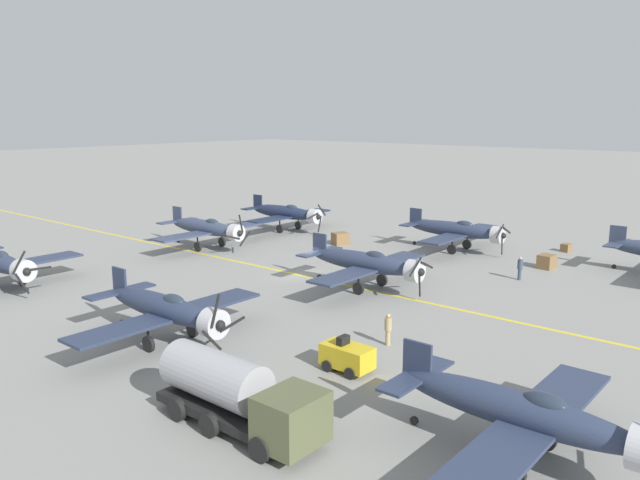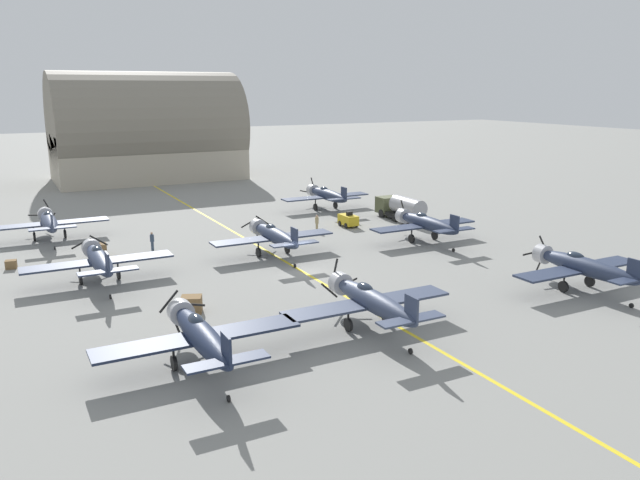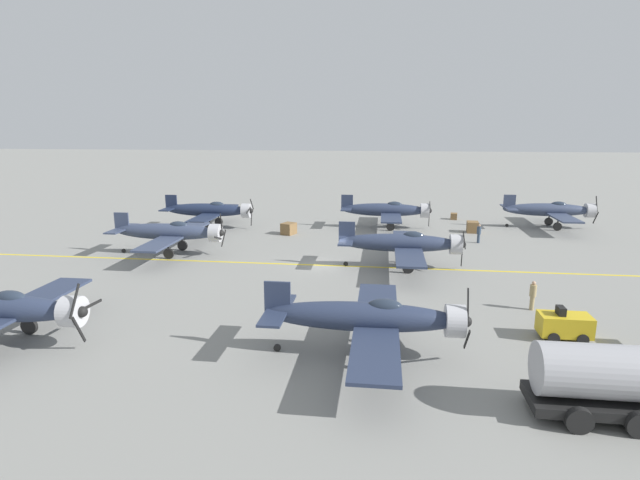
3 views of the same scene
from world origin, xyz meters
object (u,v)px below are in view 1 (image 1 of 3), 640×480
tow_tractor (347,356)px  supply_crate_outboard (566,248)px  airplane_near_left (287,213)px  ground_crew_walking (520,267)px  airplane_mid_right (166,309)px  ground_crew_inspecting (388,328)px  supply_crate_mid_lane (340,239)px  airplane_far_right (523,413)px  airplane_mid_left (457,230)px  supply_crate_by_tanker (547,262)px  fuel_tanker (238,395)px  airplane_mid_center (367,263)px  airplane_near_center (207,228)px

tow_tractor → supply_crate_outboard: (-35.30, -1.05, -0.41)m
airplane_near_left → ground_crew_walking: size_ratio=6.52×
airplane_mid_right → supply_crate_outboard: (-38.65, 9.15, -1.63)m
tow_tractor → supply_crate_outboard: tow_tractor is taller
ground_crew_walking → ground_crew_inspecting: ground_crew_walking is taller
supply_crate_mid_lane → airplane_far_right: bearing=47.7°
airplane_mid_left → supply_crate_mid_lane: (4.66, -10.27, -1.41)m
airplane_mid_left → airplane_mid_right: bearing=-11.9°
airplane_mid_right → ground_crew_walking: (-25.99, 9.82, -1.01)m
ground_crew_inspecting → supply_crate_mid_lane: (-19.94, -18.98, -0.40)m
supply_crate_by_tanker → supply_crate_mid_lane: size_ratio=0.97×
ground_crew_walking → ground_crew_inspecting: bearing=-0.2°
airplane_mid_right → tow_tractor: airplane_mid_right is taller
fuel_tanker → ground_crew_walking: fuel_tanker is taller
fuel_tanker → supply_crate_outboard: size_ratio=8.71×
airplane_far_right → airplane_mid_center: 23.72m
airplane_mid_center → fuel_tanker: (20.33, 8.15, -0.50)m
fuel_tanker → ground_crew_inspecting: bearing=-177.1°
airplane_far_right → supply_crate_outboard: bearing=-148.1°
ground_crew_inspecting → supply_crate_outboard: size_ratio=2.00×
supply_crate_by_tanker → supply_crate_mid_lane: bearing=-80.0°
ground_crew_inspecting → supply_crate_by_tanker: bearing=179.2°
supply_crate_by_tanker → airplane_mid_right: bearing=-18.0°
airplane_mid_left → airplane_near_left: size_ratio=1.00×
ground_crew_walking → supply_crate_by_tanker: size_ratio=1.31×
ground_crew_inspecting → supply_crate_by_tanker: ground_crew_inspecting is taller
airplane_mid_right → airplane_far_right: bearing=90.0°
airplane_far_right → supply_crate_by_tanker: (-30.26, -10.18, -1.43)m
fuel_tanker → airplane_mid_left: bearing=-165.7°
fuel_tanker → airplane_mid_center: bearing=-158.1°
supply_crate_outboard → ground_crew_inspecting: bearing=1.1°
ground_crew_walking → airplane_near_center: bearing=-73.8°
airplane_near_center → airplane_mid_center: airplane_near_center is taller
airplane_mid_center → supply_crate_by_tanker: airplane_mid_center is taller
tow_tractor → supply_crate_by_tanker: tow_tractor is taller
airplane_far_right → ground_crew_walking: size_ratio=6.52×
supply_crate_by_tanker → supply_crate_outboard: 7.69m
airplane_near_left → airplane_far_right: (28.96, 38.61, -0.00)m
airplane_mid_center → airplane_far_right: bearing=49.1°
airplane_mid_center → airplane_near_left: bearing=-123.8°
airplane_near_left → airplane_mid_right: size_ratio=1.00×
airplane_near_left → supply_crate_outboard: size_ratio=13.07×
supply_crate_by_tanker → tow_tractor: bearing=0.2°
ground_crew_walking → airplane_mid_right: bearing=-20.7°
tow_tractor → ground_crew_inspecting: bearing=-174.4°
supply_crate_by_tanker → supply_crate_outboard: bearing=-173.0°
ground_crew_inspecting → airplane_near_center: bearing=-110.5°
airplane_far_right → supply_crate_mid_lane: size_ratio=8.34×
tow_tractor → ground_crew_inspecting: size_ratio=1.42×
airplane_mid_right → ground_crew_inspecting: (-7.67, 9.77, -1.01)m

